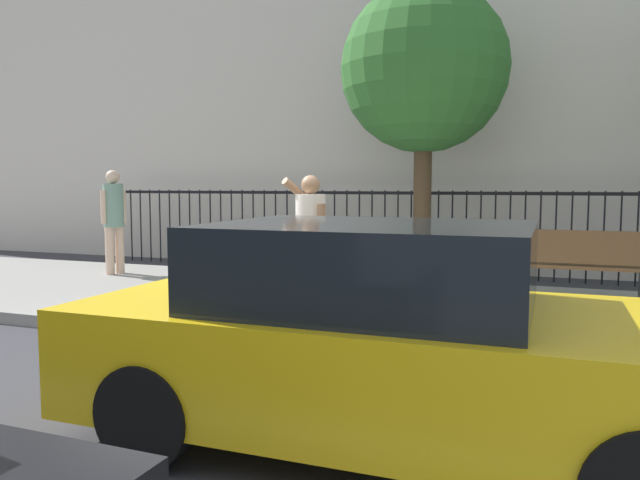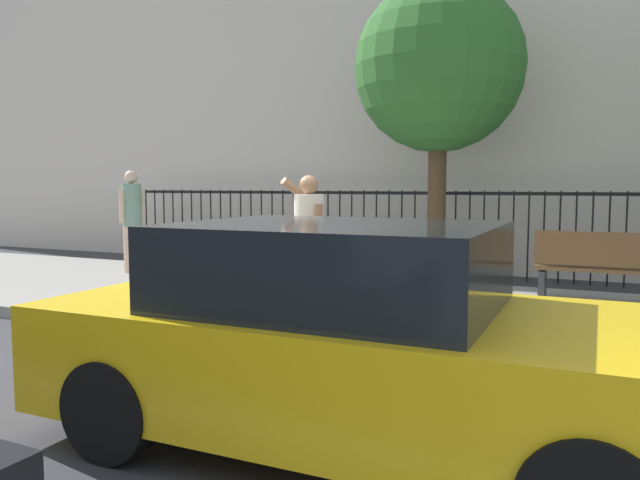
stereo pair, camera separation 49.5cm
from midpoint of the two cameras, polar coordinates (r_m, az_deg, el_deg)
name	(u,v)px [view 2 (the right image)]	position (r m, az deg, el deg)	size (l,w,h in m)	color
ground_plane	(224,346)	(6.62, -6.76, -9.78)	(60.00, 60.00, 0.00)	#333338
sidewalk	(313,303)	(8.51, 0.99, -5.88)	(28.00, 4.40, 0.15)	gray
iron_fence	(395,221)	(11.86, 8.17, 1.78)	(12.03, 0.04, 1.60)	black
taxi_yellow	(358,340)	(4.02, 7.11, -9.23)	(4.21, 1.87, 1.45)	yellow
pedestrian_on_phone	(310,237)	(6.93, 1.14, 0.26)	(0.72, 0.61, 1.66)	#936B4C
pedestrian_walking	(132,214)	(11.35, -15.81, 2.34)	(0.42, 0.47, 1.81)	beige
street_bench	(600,266)	(8.88, 25.95, -2.18)	(1.60, 0.45, 0.95)	brown
street_tree_near	(439,69)	(10.75, 12.30, 15.26)	(2.80, 2.80, 5.04)	#4C3823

